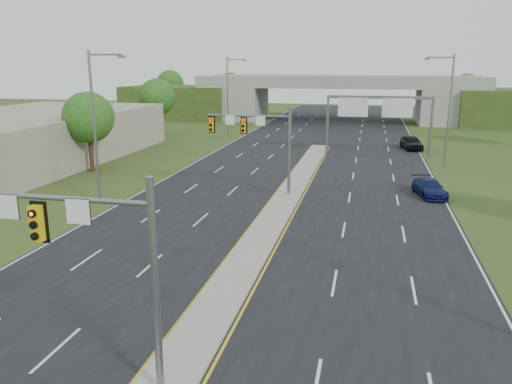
{
  "coord_description": "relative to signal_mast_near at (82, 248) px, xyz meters",
  "views": [
    {
      "loc": [
        5.91,
        -12.57,
        10.03
      ],
      "look_at": [
        -0.18,
        14.19,
        3.0
      ],
      "focal_mm": 35.0,
      "sensor_mm": 36.0,
      "label": 1
    }
  ],
  "objects": [
    {
      "name": "lane_markings",
      "position": [
        1.66,
        28.99,
        -4.7
      ],
      "size": [
        23.72,
        160.0,
        0.01
      ],
      "color": "gold",
      "rests_on": "road"
    },
    {
      "name": "signal_mast_far",
      "position": [
        0.0,
        25.0,
        0.0
      ],
      "size": [
        6.62,
        0.6,
        7.0
      ],
      "color": "slate",
      "rests_on": "ground"
    },
    {
      "name": "tree_back_c",
      "position": [
        26.26,
        94.07,
        0.78
      ],
      "size": [
        5.6,
        5.6,
        8.32
      ],
      "color": "#382316",
      "rests_on": "ground"
    },
    {
      "name": "lightpole_r_far",
      "position": [
        15.56,
        40.07,
        1.38
      ],
      "size": [
        2.85,
        0.25,
        11.0
      ],
      "color": "slate",
      "rests_on": "ground"
    },
    {
      "name": "lightpole_l_mid",
      "position": [
        -11.03,
        20.07,
        1.38
      ],
      "size": [
        2.85,
        0.25,
        11.0
      ],
      "color": "slate",
      "rests_on": "ground"
    },
    {
      "name": "median",
      "position": [
        2.26,
        23.07,
        -4.63
      ],
      "size": [
        2.0,
        54.0,
        0.16
      ],
      "primitive_type": "cube",
      "color": "gray",
      "rests_on": "road"
    },
    {
      "name": "car_far_c",
      "position": [
        13.26,
        50.25,
        -3.87
      ],
      "size": [
        2.89,
        5.17,
        1.66
      ],
      "primitive_type": "imported",
      "rotation": [
        0.0,
        0.0,
        0.2
      ],
      "color": "black",
      "rests_on": "road"
    },
    {
      "name": "tree_back_b",
      "position": [
        -21.74,
        94.07,
        0.78
      ],
      "size": [
        5.6,
        5.6,
        8.32
      ],
      "color": "#382316",
      "rests_on": "ground"
    },
    {
      "name": "road",
      "position": [
        2.26,
        35.07,
        -4.72
      ],
      "size": [
        24.0,
        160.0,
        0.02
      ],
      "primitive_type": "cube",
      "color": "black",
      "rests_on": "ground"
    },
    {
      "name": "sign_gantry",
      "position": [
        8.95,
        44.99,
        0.51
      ],
      "size": [
        11.58,
        0.44,
        6.67
      ],
      "color": "slate",
      "rests_on": "ground"
    },
    {
      "name": "tree_l_near",
      "position": [
        -17.74,
        30.07,
        0.45
      ],
      "size": [
        4.8,
        4.8,
        7.6
      ],
      "color": "#382316",
      "rests_on": "ground"
    },
    {
      "name": "signal_mast_near",
      "position": [
        0.0,
        0.0,
        0.0
      ],
      "size": [
        6.62,
        0.6,
        7.0
      ],
      "color": "slate",
      "rests_on": "ground"
    },
    {
      "name": "commercial_building",
      "position": [
        -27.74,
        35.07,
        -2.23
      ],
      "size": [
        18.0,
        30.0,
        5.0
      ],
      "primitive_type": "cube",
      "color": "gray",
      "rests_on": "ground"
    },
    {
      "name": "tree_l_mid",
      "position": [
        -21.74,
        55.07,
        0.78
      ],
      "size": [
        5.2,
        5.2,
        8.12
      ],
      "color": "#382316",
      "rests_on": "ground"
    },
    {
      "name": "car_far_b",
      "position": [
        13.02,
        27.43,
        -4.06
      ],
      "size": [
        2.76,
        4.77,
        1.3
      ],
      "primitive_type": "imported",
      "rotation": [
        0.0,
        0.0,
        0.22
      ],
      "color": "#0C1449",
      "rests_on": "road"
    },
    {
      "name": "tree_back_a",
      "position": [
        -35.74,
        94.07,
        1.11
      ],
      "size": [
        6.0,
        6.0,
        8.85
      ],
      "color": "#382316",
      "rests_on": "ground"
    },
    {
      "name": "overpass",
      "position": [
        2.26,
        80.07,
        -1.17
      ],
      "size": [
        80.0,
        14.0,
        8.1
      ],
      "color": "gray",
      "rests_on": "ground"
    },
    {
      "name": "lightpole_l_far",
      "position": [
        -11.03,
        55.07,
        1.38
      ],
      "size": [
        2.85,
        0.25,
        11.0
      ],
      "color": "slate",
      "rests_on": "ground"
    }
  ]
}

